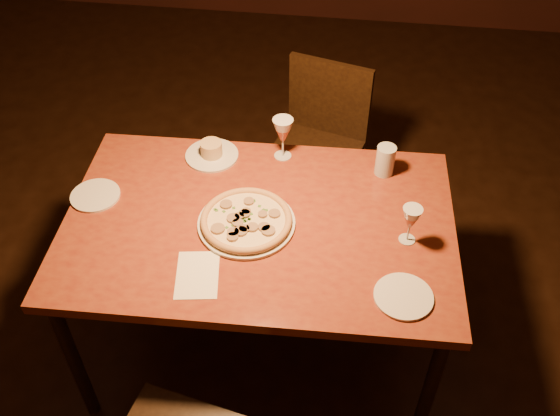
# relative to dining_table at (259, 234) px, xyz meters

# --- Properties ---
(floor) EXTENTS (7.00, 7.00, 0.00)m
(floor) POSITION_rel_dining_table_xyz_m (-0.06, -0.25, -0.73)
(floor) COLOR black
(floor) RESTS_ON ground
(dining_table) EXTENTS (1.53, 1.02, 0.80)m
(dining_table) POSITION_rel_dining_table_xyz_m (0.00, 0.00, 0.00)
(dining_table) COLOR brown
(dining_table) RESTS_ON floor
(chair_far) EXTENTS (0.53, 0.53, 0.90)m
(chair_far) POSITION_rel_dining_table_xyz_m (0.16, 0.91, -0.22)
(chair_far) COLOR black
(chair_far) RESTS_ON floor
(pizza_plate) EXTENTS (0.37, 0.37, 0.04)m
(pizza_plate) POSITION_rel_dining_table_xyz_m (-0.04, -0.02, 0.09)
(pizza_plate) COLOR silver
(pizza_plate) RESTS_ON dining_table
(ramekin_saucer) EXTENTS (0.23, 0.23, 0.07)m
(ramekin_saucer) POSITION_rel_dining_table_xyz_m (-0.26, 0.36, 0.09)
(ramekin_saucer) COLOR silver
(ramekin_saucer) RESTS_ON dining_table
(wine_glass_far) EXTENTS (0.09, 0.09, 0.19)m
(wine_glass_far) POSITION_rel_dining_table_xyz_m (0.04, 0.40, 0.17)
(wine_glass_far) COLOR #AE5B48
(wine_glass_far) RESTS_ON dining_table
(wine_glass_right) EXTENTS (0.07, 0.07, 0.16)m
(wine_glass_right) POSITION_rel_dining_table_xyz_m (0.56, -0.02, 0.15)
(wine_glass_right) COLOR #AE5B48
(wine_glass_right) RESTS_ON dining_table
(water_tumbler) EXTENTS (0.08, 0.08, 0.13)m
(water_tumbler) POSITION_rel_dining_table_xyz_m (0.47, 0.35, 0.14)
(water_tumbler) COLOR #ADB6BD
(water_tumbler) RESTS_ON dining_table
(side_plate_left) EXTENTS (0.20, 0.20, 0.01)m
(side_plate_left) POSITION_rel_dining_table_xyz_m (-0.67, 0.05, 0.08)
(side_plate_left) COLOR silver
(side_plate_left) RESTS_ON dining_table
(side_plate_near) EXTENTS (0.20, 0.20, 0.01)m
(side_plate_near) POSITION_rel_dining_table_xyz_m (0.55, -0.29, 0.08)
(side_plate_near) COLOR silver
(side_plate_near) RESTS_ON dining_table
(menu_card) EXTENTS (0.18, 0.24, 0.00)m
(menu_card) POSITION_rel_dining_table_xyz_m (-0.17, -0.29, 0.07)
(menu_card) COLOR white
(menu_card) RESTS_ON dining_table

